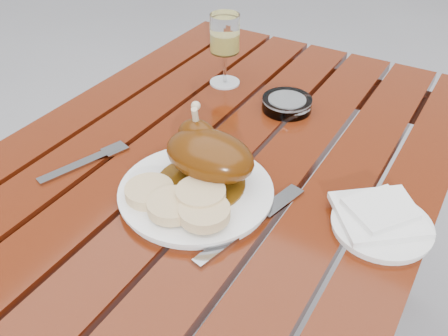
{
  "coord_description": "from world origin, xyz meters",
  "views": [
    {
      "loc": [
        0.41,
        -0.65,
        1.3
      ],
      "look_at": [
        0.05,
        -0.05,
        0.78
      ],
      "focal_mm": 40.0,
      "sensor_mm": 36.0,
      "label": 1
    }
  ],
  "objects_px": {
    "table": "(216,289)",
    "dinner_plate": "(196,193)",
    "wine_glass": "(225,50)",
    "side_plate": "(382,226)",
    "ashtray": "(287,104)"
  },
  "relations": [
    {
      "from": "table",
      "to": "dinner_plate",
      "type": "xyz_separation_m",
      "value": [
        0.03,
        -0.11,
        0.38
      ]
    },
    {
      "from": "table",
      "to": "wine_glass",
      "type": "distance_m",
      "value": 0.56
    },
    {
      "from": "table",
      "to": "side_plate",
      "type": "xyz_separation_m",
      "value": [
        0.33,
        -0.02,
        0.38
      ]
    },
    {
      "from": "table",
      "to": "side_plate",
      "type": "bearing_deg",
      "value": -4.21
    },
    {
      "from": "wine_glass",
      "to": "side_plate",
      "type": "distance_m",
      "value": 0.56
    },
    {
      "from": "table",
      "to": "side_plate",
      "type": "height_order",
      "value": "side_plate"
    },
    {
      "from": "ashtray",
      "to": "wine_glass",
      "type": "bearing_deg",
      "value": 168.3
    },
    {
      "from": "table",
      "to": "dinner_plate",
      "type": "bearing_deg",
      "value": -73.89
    },
    {
      "from": "table",
      "to": "dinner_plate",
      "type": "relative_size",
      "value": 4.53
    },
    {
      "from": "dinner_plate",
      "to": "ashtray",
      "type": "xyz_separation_m",
      "value": [
        0.01,
        0.35,
        0.01
      ]
    },
    {
      "from": "ashtray",
      "to": "dinner_plate",
      "type": "bearing_deg",
      "value": -91.3
    },
    {
      "from": "wine_glass",
      "to": "ashtray",
      "type": "distance_m",
      "value": 0.2
    },
    {
      "from": "dinner_plate",
      "to": "side_plate",
      "type": "height_order",
      "value": "dinner_plate"
    },
    {
      "from": "side_plate",
      "to": "table",
      "type": "bearing_deg",
      "value": 175.79
    },
    {
      "from": "dinner_plate",
      "to": "ashtray",
      "type": "bearing_deg",
      "value": 88.7
    }
  ]
}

